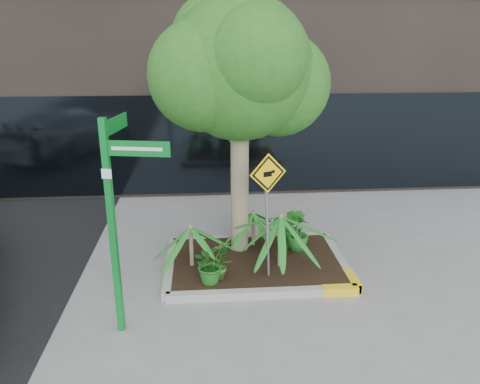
{
  "coord_description": "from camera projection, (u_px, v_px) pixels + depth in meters",
  "views": [
    {
      "loc": [
        -0.72,
        -7.54,
        4.16
      ],
      "look_at": [
        -0.11,
        0.2,
        1.53
      ],
      "focal_mm": 35.0,
      "sensor_mm": 36.0,
      "label": 1
    }
  ],
  "objects": [
    {
      "name": "ground",
      "position": [
        247.0,
        275.0,
        8.5
      ],
      "size": [
        80.0,
        80.0,
        0.0
      ],
      "primitive_type": "plane",
      "color": "gray",
      "rests_on": "ground"
    },
    {
      "name": "planter",
      "position": [
        258.0,
        262.0,
        8.75
      ],
      "size": [
        3.35,
        2.36,
        0.15
      ],
      "color": "#9E9E99",
      "rests_on": "ground"
    },
    {
      "name": "tree",
      "position": [
        239.0,
        68.0,
        8.15
      ],
      "size": [
        3.28,
        2.91,
        4.92
      ],
      "color": "gray",
      "rests_on": "ground"
    },
    {
      "name": "palm_front",
      "position": [
        281.0,
        217.0,
        8.23
      ],
      "size": [
        1.15,
        1.15,
        1.28
      ],
      "color": "gray",
      "rests_on": "ground"
    },
    {
      "name": "palm_left",
      "position": [
        191.0,
        227.0,
        8.31
      ],
      "size": [
        0.9,
        0.9,
        1.0
      ],
      "color": "gray",
      "rests_on": "ground"
    },
    {
      "name": "palm_back",
      "position": [
        253.0,
        213.0,
        9.18
      ],
      "size": [
        0.82,
        0.82,
        0.91
      ],
      "color": "gray",
      "rests_on": "ground"
    },
    {
      "name": "shrub_a",
      "position": [
        211.0,
        264.0,
        7.87
      ],
      "size": [
        0.85,
        0.85,
        0.68
      ],
      "primitive_type": "imported",
      "rotation": [
        0.0,
        0.0,
        0.62
      ],
      "color": "#1C5C1A",
      "rests_on": "planter"
    },
    {
      "name": "shrub_b",
      "position": [
        298.0,
        232.0,
        9.03
      ],
      "size": [
        0.6,
        0.6,
        0.76
      ],
      "primitive_type": "imported",
      "rotation": [
        0.0,
        0.0,
        2.38
      ],
      "color": "#1F6920",
      "rests_on": "planter"
    },
    {
      "name": "shrub_c",
      "position": [
        220.0,
        259.0,
        7.97
      ],
      "size": [
        0.52,
        0.52,
        0.73
      ],
      "primitive_type": "imported",
      "rotation": [
        0.0,
        0.0,
        3.62
      ],
      "color": "#306C21",
      "rests_on": "planter"
    },
    {
      "name": "shrub_d",
      "position": [
        293.0,
        227.0,
        9.12
      ],
      "size": [
        0.66,
        0.66,
        0.85
      ],
      "primitive_type": "imported",
      "rotation": [
        0.0,
        0.0,
        5.59
      ],
      "color": "#1F641D",
      "rests_on": "planter"
    },
    {
      "name": "street_sign_post",
      "position": [
        116.0,
        205.0,
        6.37
      ],
      "size": [
        0.92,
        1.03,
        3.15
      ],
      "rotation": [
        0.0,
        0.0,
        -0.19
      ],
      "color": "#0B822C",
      "rests_on": "ground"
    },
    {
      "name": "cattle_sign",
      "position": [
        268.0,
        195.0,
        7.78
      ],
      "size": [
        0.63,
        0.27,
        2.18
      ],
      "rotation": [
        0.0,
        0.0,
        0.36
      ],
      "color": "slate",
      "rests_on": "ground"
    }
  ]
}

